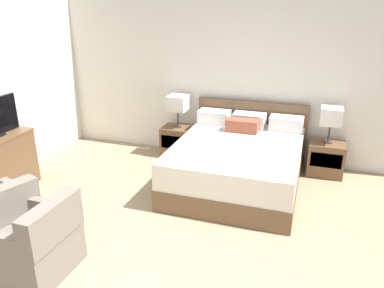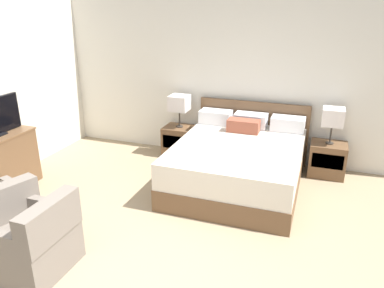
{
  "view_description": "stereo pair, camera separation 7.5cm",
  "coord_description": "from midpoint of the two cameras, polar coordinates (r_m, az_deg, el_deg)",
  "views": [
    {
      "loc": [
        1.25,
        -2.11,
        2.36
      ],
      "look_at": [
        -0.11,
        1.94,
        0.75
      ],
      "focal_mm": 35.0,
      "sensor_mm": 36.0,
      "label": 1
    },
    {
      "loc": [
        1.32,
        -2.08,
        2.36
      ],
      "look_at": [
        -0.11,
        1.94,
        0.75
      ],
      "focal_mm": 35.0,
      "sensor_mm": 36.0,
      "label": 2
    }
  ],
  "objects": [
    {
      "name": "table_lamp_right",
      "position": [
        5.57,
        21.07,
        3.84
      ],
      "size": [
        0.29,
        0.29,
        0.52
      ],
      "color": "#332D28",
      "rests_on": "nightstand_right"
    },
    {
      "name": "armchair_companion",
      "position": [
        3.84,
        -22.44,
        -13.84
      ],
      "size": [
        0.7,
        0.69,
        0.76
      ],
      "color": "#70665B",
      "rests_on": "ground"
    },
    {
      "name": "nightstand_right",
      "position": [
        5.77,
        20.27,
        -2.21
      ],
      "size": [
        0.5,
        0.41,
        0.49
      ],
      "color": "brown",
      "rests_on": "ground"
    },
    {
      "name": "table_lamp_left",
      "position": [
        5.94,
        -1.58,
        6.21
      ],
      "size": [
        0.29,
        0.29,
        0.52
      ],
      "color": "#332D28",
      "rests_on": "nightstand_left"
    },
    {
      "name": "bed",
      "position": [
        5.14,
        7.52,
        -2.79
      ],
      "size": [
        1.69,
        2.02,
        0.96
      ],
      "color": "brown",
      "rests_on": "ground"
    },
    {
      "name": "wall_back",
      "position": [
        5.89,
        6.74,
        10.54
      ],
      "size": [
        6.82,
        0.06,
        2.68
      ],
      "primitive_type": "cube",
      "color": "silver",
      "rests_on": "ground"
    },
    {
      "name": "nightstand_left",
      "position": [
        6.13,
        -1.53,
        0.44
      ],
      "size": [
        0.5,
        0.41,
        0.49
      ],
      "color": "brown",
      "rests_on": "ground"
    }
  ]
}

